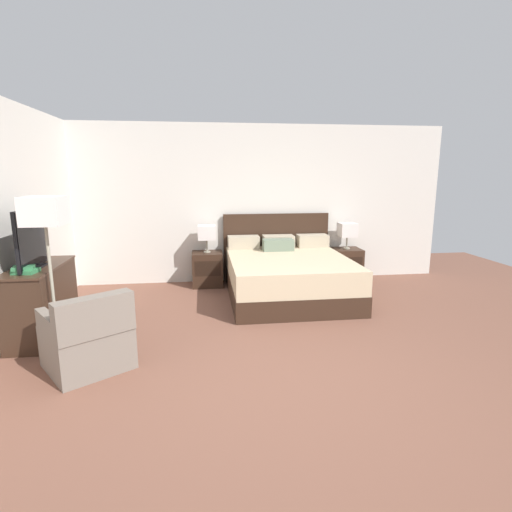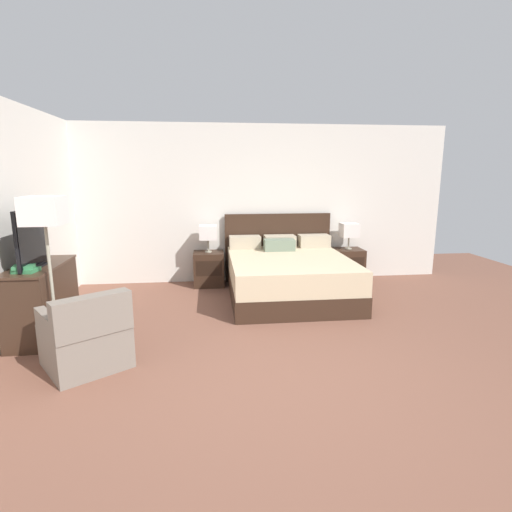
% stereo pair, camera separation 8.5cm
% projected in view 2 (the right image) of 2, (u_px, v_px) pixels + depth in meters
% --- Properties ---
extents(ground_plane, '(10.66, 10.66, 0.00)m').
position_uv_depth(ground_plane, '(287.00, 385.00, 3.48)').
color(ground_plane, brown).
extents(wall_back, '(6.78, 0.06, 2.61)m').
position_uv_depth(wall_back, '(248.00, 204.00, 6.70)').
color(wall_back, beige).
rests_on(wall_back, ground).
extents(wall_left, '(0.06, 5.35, 2.61)m').
position_uv_depth(wall_left, '(8.00, 221.00, 4.34)').
color(wall_left, beige).
rests_on(wall_left, ground).
extents(bed, '(1.80, 2.06, 1.15)m').
position_uv_depth(bed, '(288.00, 275.00, 5.94)').
color(bed, '#332116').
rests_on(bed, ground).
extents(nightstand_left, '(0.49, 0.43, 0.56)m').
position_uv_depth(nightstand_left, '(209.00, 269.00, 6.53)').
color(nightstand_left, '#332116').
rests_on(nightstand_left, ground).
extents(nightstand_right, '(0.49, 0.43, 0.56)m').
position_uv_depth(nightstand_right, '(348.00, 265.00, 6.80)').
color(nightstand_right, '#332116').
rests_on(nightstand_right, ground).
extents(table_lamp_left, '(0.28, 0.28, 0.44)m').
position_uv_depth(table_lamp_left, '(208.00, 233.00, 6.41)').
color(table_lamp_left, gray).
rests_on(table_lamp_left, nightstand_left).
extents(table_lamp_right, '(0.28, 0.28, 0.44)m').
position_uv_depth(table_lamp_right, '(349.00, 230.00, 6.68)').
color(table_lamp_right, gray).
rests_on(table_lamp_right, nightstand_right).
extents(dresser, '(0.46, 1.13, 0.82)m').
position_uv_depth(dresser, '(42.00, 299.00, 4.49)').
color(dresser, '#332116').
rests_on(dresser, ground).
extents(tv, '(0.18, 0.75, 0.63)m').
position_uv_depth(tv, '(33.00, 239.00, 4.28)').
color(tv, black).
rests_on(tv, dresser).
extents(book_red_cover, '(0.23, 0.21, 0.04)m').
position_uv_depth(book_red_cover, '(26.00, 270.00, 4.09)').
color(book_red_cover, '#2D7042').
rests_on(book_red_cover, dresser).
extents(book_blue_cover, '(0.23, 0.20, 0.03)m').
position_uv_depth(book_blue_cover, '(24.00, 267.00, 4.08)').
color(book_blue_cover, '#2D7042').
rests_on(book_blue_cover, book_red_cover).
extents(armchair_by_window, '(0.95, 0.95, 0.76)m').
position_uv_depth(armchair_by_window, '(87.00, 339.00, 3.75)').
color(armchair_by_window, '#70665B').
rests_on(armchair_by_window, ground).
extents(floor_lamp, '(0.36, 0.36, 1.60)m').
position_uv_depth(floor_lamp, '(45.00, 220.00, 3.89)').
color(floor_lamp, gray).
rests_on(floor_lamp, ground).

